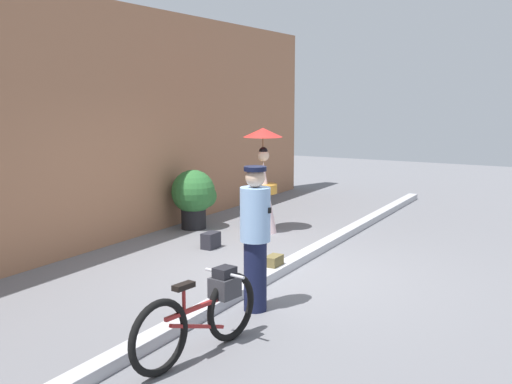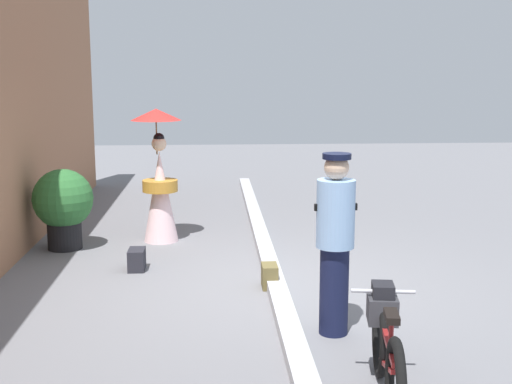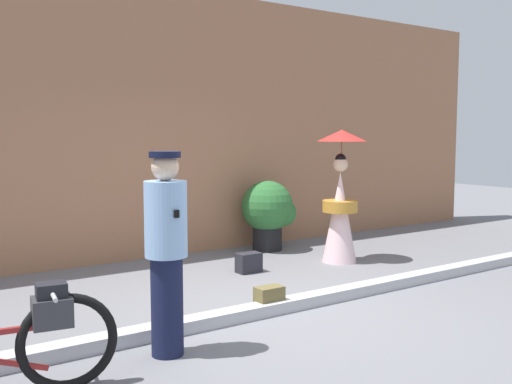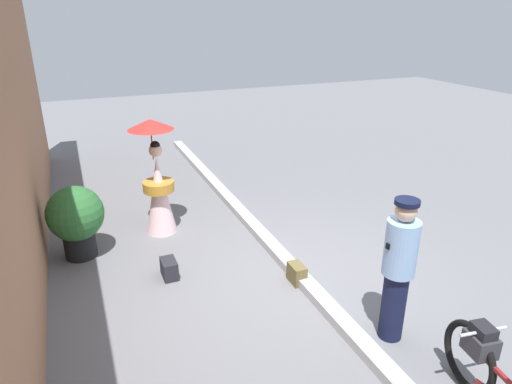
# 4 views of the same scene
# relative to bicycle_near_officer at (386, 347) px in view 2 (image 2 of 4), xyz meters

# --- Properties ---
(ground_plane) EXTENTS (30.00, 30.00, 0.00)m
(ground_plane) POSITION_rel_bicycle_near_officer_xyz_m (2.62, 0.55, -0.40)
(ground_plane) COLOR slate
(sidewalk_curb) EXTENTS (14.00, 0.20, 0.12)m
(sidewalk_curb) POSITION_rel_bicycle_near_officer_xyz_m (2.62, 0.55, -0.34)
(sidewalk_curb) COLOR #B2B2B7
(sidewalk_curb) RESTS_ON ground_plane
(bicycle_near_officer) EXTENTS (1.65, 0.48, 0.77)m
(bicycle_near_officer) POSITION_rel_bicycle_near_officer_xyz_m (0.00, 0.00, 0.00)
(bicycle_near_officer) COLOR black
(bicycle_near_officer) RESTS_ON ground_plane
(person_officer) EXTENTS (0.34, 0.38, 1.64)m
(person_officer) POSITION_rel_bicycle_near_officer_xyz_m (1.26, 0.15, 0.47)
(person_officer) COLOR #141938
(person_officer) RESTS_ON ground_plane
(person_with_parasol) EXTENTS (0.70, 0.70, 1.85)m
(person_with_parasol) POSITION_rel_bicycle_near_officer_xyz_m (4.79, 1.96, 0.48)
(person_with_parasol) COLOR silver
(person_with_parasol) RESTS_ON ground_plane
(potted_plant_by_door) EXTENTS (0.82, 0.80, 1.08)m
(potted_plant_by_door) POSITION_rel_bicycle_near_officer_xyz_m (4.46, 3.20, 0.21)
(potted_plant_by_door) COLOR black
(potted_plant_by_door) RESTS_ON ground_plane
(backpack_on_pavement) EXTENTS (0.31, 0.19, 0.25)m
(backpack_on_pavement) POSITION_rel_bicycle_near_officer_xyz_m (3.38, 2.14, -0.27)
(backpack_on_pavement) COLOR #26262D
(backpack_on_pavement) RESTS_ON ground_plane
(backpack_spare) EXTENTS (0.28, 0.17, 0.26)m
(backpack_spare) POSITION_rel_bicycle_near_officer_xyz_m (2.61, 0.60, -0.27)
(backpack_spare) COLOR brown
(backpack_spare) RESTS_ON ground_plane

